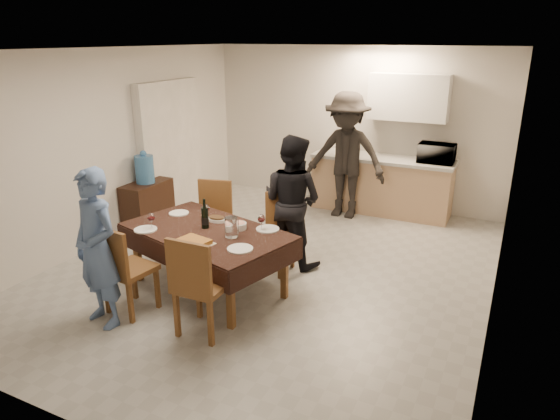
{
  "coord_description": "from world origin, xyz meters",
  "views": [
    {
      "loc": [
        2.53,
        -5.01,
        2.73
      ],
      "look_at": [
        0.23,
        -0.3,
        0.9
      ],
      "focal_mm": 32.0,
      "sensor_mm": 36.0,
      "label": 1
    }
  ],
  "objects_px": {
    "dining_table": "(207,233)",
    "person_near": "(97,249)",
    "console": "(148,206)",
    "person_far": "(292,201)",
    "water_pitcher": "(231,227)",
    "water_jug": "(145,169)",
    "wine_bottle": "(205,214)",
    "person_kitchen": "(346,156)",
    "savoury_tart": "(194,242)",
    "microwave": "(437,153)"
  },
  "relations": [
    {
      "from": "dining_table",
      "to": "water_pitcher",
      "type": "distance_m",
      "value": 0.38
    },
    {
      "from": "console",
      "to": "person_kitchen",
      "type": "height_order",
      "value": "person_kitchen"
    },
    {
      "from": "water_pitcher",
      "to": "person_near",
      "type": "xyz_separation_m",
      "value": [
        -0.9,
        -1.0,
        -0.03
      ]
    },
    {
      "from": "console",
      "to": "person_kitchen",
      "type": "relative_size",
      "value": 0.4
    },
    {
      "from": "dining_table",
      "to": "person_kitchen",
      "type": "distance_m",
      "value": 3.08
    },
    {
      "from": "dining_table",
      "to": "wine_bottle",
      "type": "bearing_deg",
      "value": 150.15
    },
    {
      "from": "person_near",
      "to": "savoury_tart",
      "type": "bearing_deg",
      "value": 58.64
    },
    {
      "from": "water_jug",
      "to": "person_far",
      "type": "relative_size",
      "value": 0.24
    },
    {
      "from": "person_far",
      "to": "person_kitchen",
      "type": "distance_m",
      "value": 1.97
    },
    {
      "from": "savoury_tart",
      "to": "water_jug",
      "type": "bearing_deg",
      "value": 141.35
    },
    {
      "from": "dining_table",
      "to": "wine_bottle",
      "type": "distance_m",
      "value": 0.21
    },
    {
      "from": "person_near",
      "to": "person_far",
      "type": "distance_m",
      "value": 2.37
    },
    {
      "from": "dining_table",
      "to": "savoury_tart",
      "type": "xyz_separation_m",
      "value": [
        0.1,
        -0.38,
        0.06
      ]
    },
    {
      "from": "water_jug",
      "to": "console",
      "type": "bearing_deg",
      "value": 0.0
    },
    {
      "from": "person_far",
      "to": "wine_bottle",
      "type": "bearing_deg",
      "value": 67.37
    },
    {
      "from": "person_kitchen",
      "to": "water_jug",
      "type": "bearing_deg",
      "value": -142.8
    },
    {
      "from": "water_jug",
      "to": "person_near",
      "type": "distance_m",
      "value": 2.58
    },
    {
      "from": "water_jug",
      "to": "person_near",
      "type": "xyz_separation_m",
      "value": [
        1.3,
        -2.23,
        -0.12
      ]
    },
    {
      "from": "person_kitchen",
      "to": "savoury_tart",
      "type": "bearing_deg",
      "value": -97.85
    },
    {
      "from": "wine_bottle",
      "to": "person_kitchen",
      "type": "bearing_deg",
      "value": 78.21
    },
    {
      "from": "wine_bottle",
      "to": "savoury_tart",
      "type": "relative_size",
      "value": 0.89
    },
    {
      "from": "wine_bottle",
      "to": "person_kitchen",
      "type": "height_order",
      "value": "person_kitchen"
    },
    {
      "from": "person_near",
      "to": "console",
      "type": "bearing_deg",
      "value": 132.99
    },
    {
      "from": "dining_table",
      "to": "person_near",
      "type": "bearing_deg",
      "value": -102.49
    },
    {
      "from": "water_pitcher",
      "to": "person_far",
      "type": "relative_size",
      "value": 0.13
    },
    {
      "from": "microwave",
      "to": "person_near",
      "type": "distance_m",
      "value": 5.12
    },
    {
      "from": "water_jug",
      "to": "savoury_tart",
      "type": "height_order",
      "value": "water_jug"
    },
    {
      "from": "water_pitcher",
      "to": "person_kitchen",
      "type": "relative_size",
      "value": 0.11
    },
    {
      "from": "microwave",
      "to": "console",
      "type": "bearing_deg",
      "value": 31.67
    },
    {
      "from": "water_pitcher",
      "to": "person_kitchen",
      "type": "bearing_deg",
      "value": 85.93
    },
    {
      "from": "water_jug",
      "to": "person_near",
      "type": "relative_size",
      "value": 0.25
    },
    {
      "from": "console",
      "to": "water_jug",
      "type": "distance_m",
      "value": 0.56
    },
    {
      "from": "person_far",
      "to": "water_jug",
      "type": "bearing_deg",
      "value": 5.3
    },
    {
      "from": "water_jug",
      "to": "person_kitchen",
      "type": "height_order",
      "value": "person_kitchen"
    },
    {
      "from": "wine_bottle",
      "to": "person_far",
      "type": "height_order",
      "value": "person_far"
    },
    {
      "from": "person_kitchen",
      "to": "console",
      "type": "bearing_deg",
      "value": -142.8
    },
    {
      "from": "microwave",
      "to": "dining_table",
      "type": "bearing_deg",
      "value": 61.83
    },
    {
      "from": "savoury_tart",
      "to": "dining_table",
      "type": "bearing_deg",
      "value": 104.74
    },
    {
      "from": "dining_table",
      "to": "console",
      "type": "xyz_separation_m",
      "value": [
        -1.85,
        1.18,
        -0.33
      ]
    },
    {
      "from": "console",
      "to": "microwave",
      "type": "relative_size",
      "value": 1.46
    },
    {
      "from": "water_pitcher",
      "to": "person_far",
      "type": "height_order",
      "value": "person_far"
    },
    {
      "from": "dining_table",
      "to": "console",
      "type": "bearing_deg",
      "value": 162.65
    },
    {
      "from": "savoury_tart",
      "to": "person_far",
      "type": "relative_size",
      "value": 0.23
    },
    {
      "from": "dining_table",
      "to": "person_far",
      "type": "xyz_separation_m",
      "value": [
        0.55,
        1.05,
        0.14
      ]
    },
    {
      "from": "console",
      "to": "person_far",
      "type": "xyz_separation_m",
      "value": [
        2.4,
        -0.13,
        0.46
      ]
    },
    {
      "from": "water_jug",
      "to": "savoury_tart",
      "type": "xyz_separation_m",
      "value": [
        1.95,
        -1.56,
        -0.18
      ]
    },
    {
      "from": "console",
      "to": "savoury_tart",
      "type": "xyz_separation_m",
      "value": [
        1.95,
        -1.56,
        0.38
      ]
    },
    {
      "from": "water_jug",
      "to": "person_far",
      "type": "bearing_deg",
      "value": -3.03
    },
    {
      "from": "console",
      "to": "wine_bottle",
      "type": "bearing_deg",
      "value": -32.09
    },
    {
      "from": "savoury_tart",
      "to": "microwave",
      "type": "distance_m",
      "value": 4.23
    }
  ]
}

